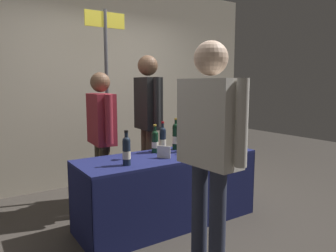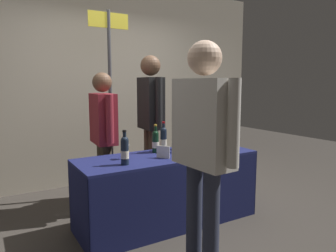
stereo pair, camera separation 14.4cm
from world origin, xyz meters
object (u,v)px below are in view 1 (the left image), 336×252
object	(u,v)px
wine_glass_mid	(186,140)
wine_glass_near_taster	(194,144)
tasting_table	(168,176)
booth_signpost	(107,85)
flower_vase	(204,140)
vendor_presenter	(148,114)
taster_foreground_right	(209,139)
featured_wine_bottle	(202,140)
display_bottle_0	(127,150)
wine_glass_near_vendor	(126,149)

from	to	relation	value
wine_glass_mid	wine_glass_near_taster	distance (m)	0.27
tasting_table	booth_signpost	world-z (taller)	booth_signpost
flower_vase	vendor_presenter	bearing A→B (deg)	112.58
flower_vase	taster_foreground_right	xyz separation A→B (m)	(-0.77, -0.97, 0.23)
flower_vase	booth_signpost	xyz separation A→B (m)	(-0.70, 1.06, 0.60)
wine_glass_near_taster	flower_vase	bearing A→B (deg)	27.19
vendor_presenter	booth_signpost	world-z (taller)	booth_signpost
featured_wine_bottle	vendor_presenter	bearing A→B (deg)	101.54
tasting_table	wine_glass_near_taster	xyz separation A→B (m)	(0.25, -0.12, 0.32)
display_bottle_0	flower_vase	size ratio (longest dim) A/B	0.79
featured_wine_bottle	wine_glass_near_taster	xyz separation A→B (m)	(-0.11, -0.01, -0.04)
wine_glass_near_vendor	wine_glass_mid	xyz separation A→B (m)	(0.77, 0.08, -0.01)
wine_glass_mid	vendor_presenter	xyz separation A→B (m)	(-0.14, 0.58, 0.26)
tasting_table	display_bottle_0	bearing A→B (deg)	-165.57
wine_glass_near_vendor	booth_signpost	size ratio (longest dim) A/B	0.06
flower_vase	wine_glass_mid	bearing A→B (deg)	138.49
featured_wine_bottle	taster_foreground_right	xyz separation A→B (m)	(-0.64, -0.86, 0.20)
wine_glass_mid	vendor_presenter	distance (m)	0.66
featured_wine_bottle	wine_glass_near_vendor	distance (m)	0.82
featured_wine_bottle	wine_glass_mid	distance (m)	0.26
booth_signpost	taster_foreground_right	bearing A→B (deg)	-92.16
tasting_table	featured_wine_bottle	size ratio (longest dim) A/B	5.60
featured_wine_bottle	tasting_table	bearing A→B (deg)	162.46
wine_glass_near_taster	vendor_presenter	xyz separation A→B (m)	(-0.06, 0.85, 0.26)
wine_glass_mid	booth_signpost	distance (m)	1.23
featured_wine_bottle	wine_glass_near_vendor	bearing A→B (deg)	167.45
tasting_table	wine_glass_mid	distance (m)	0.48
tasting_table	booth_signpost	distance (m)	1.43
wine_glass_mid	wine_glass_near_taster	xyz separation A→B (m)	(-0.08, -0.26, 0.00)
flower_vase	booth_signpost	size ratio (longest dim) A/B	0.17
wine_glass_near_vendor	booth_signpost	world-z (taller)	booth_signpost
wine_glass_near_vendor	booth_signpost	bearing A→B (deg)	77.05
tasting_table	vendor_presenter	size ratio (longest dim) A/B	1.05
wine_glass_near_vendor	vendor_presenter	distance (m)	0.94
taster_foreground_right	tasting_table	bearing A→B (deg)	-20.42
tasting_table	display_bottle_0	distance (m)	0.66
flower_vase	taster_foreground_right	distance (m)	1.26
wine_glass_near_taster	wine_glass_mid	bearing A→B (deg)	72.66
wine_glass_near_vendor	vendor_presenter	size ratio (longest dim) A/B	0.08
featured_wine_bottle	display_bottle_0	size ratio (longest dim) A/B	1.06
display_bottle_0	flower_vase	world-z (taller)	flower_vase
wine_glass_near_taster	featured_wine_bottle	bearing A→B (deg)	3.41
taster_foreground_right	booth_signpost	world-z (taller)	booth_signpost
tasting_table	booth_signpost	xyz separation A→B (m)	(-0.21, 1.06, 0.93)
wine_glass_near_taster	flower_vase	distance (m)	0.27
featured_wine_bottle	wine_glass_mid	xyz separation A→B (m)	(-0.03, 0.25, -0.04)
display_bottle_0	wine_glass_mid	world-z (taller)	display_bottle_0
wine_glass_mid	wine_glass_near_taster	world-z (taller)	wine_glass_near_taster
featured_wine_bottle	vendor_presenter	world-z (taller)	vendor_presenter
booth_signpost	wine_glass_near_taster	bearing A→B (deg)	-68.76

